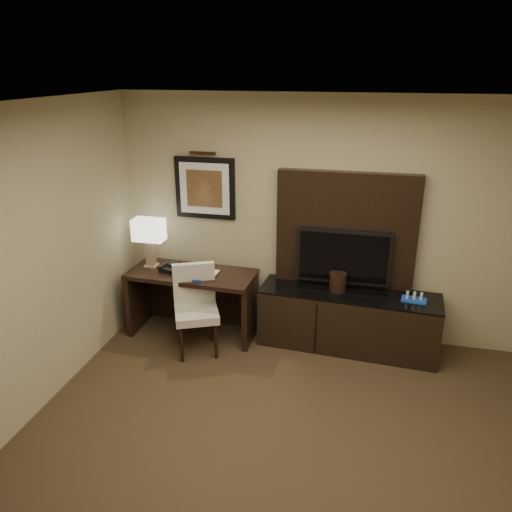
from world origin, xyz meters
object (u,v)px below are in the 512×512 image
(table_lamp, at_px, (150,241))
(minibar_tray, at_px, (414,297))
(desk_chair, at_px, (196,313))
(ice_bucket, at_px, (338,282))
(credenza, at_px, (348,320))
(tv, at_px, (344,256))
(desk, at_px, (193,303))
(desk_phone, at_px, (171,266))

(table_lamp, height_order, minibar_tray, table_lamp)
(desk_chair, distance_m, table_lamp, 1.03)
(desk_chair, distance_m, ice_bucket, 1.56)
(table_lamp, bearing_deg, credenza, 0.90)
(tv, relative_size, desk_chair, 1.06)
(desk_chair, xyz_separation_m, ice_bucket, (1.44, 0.50, 0.29))
(table_lamp, bearing_deg, desk, -7.07)
(credenza, bearing_deg, desk, -173.52)
(credenza, relative_size, minibar_tray, 7.64)
(table_lamp, height_order, ice_bucket, table_lamp)
(tv, bearing_deg, desk, -171.80)
(desk_chair, xyz_separation_m, table_lamp, (-0.70, 0.45, 0.60))
(table_lamp, distance_m, minibar_tray, 2.96)
(table_lamp, distance_m, ice_bucket, 2.17)
(tv, xyz_separation_m, desk_phone, (-1.90, -0.26, -0.20))
(credenza, height_order, table_lamp, table_lamp)
(credenza, relative_size, table_lamp, 3.12)
(credenza, bearing_deg, table_lamp, -175.86)
(tv, xyz_separation_m, ice_bucket, (-0.04, -0.12, -0.25))
(tv, bearing_deg, table_lamp, -175.39)
(credenza, relative_size, desk_chair, 2.03)
(tv, height_order, desk_chair, tv)
(ice_bucket, bearing_deg, credenza, -8.75)
(desk, xyz_separation_m, credenza, (1.76, 0.10, -0.05))
(tv, distance_m, ice_bucket, 0.28)
(tv, bearing_deg, minibar_tray, -13.64)
(credenza, height_order, minibar_tray, minibar_tray)
(desk_chair, height_order, table_lamp, table_lamp)
(minibar_tray, bearing_deg, desk_chair, -168.90)
(desk_phone, bearing_deg, desk_chair, -27.13)
(desk_chair, relative_size, minibar_tray, 3.76)
(table_lamp, bearing_deg, ice_bucket, 1.52)
(desk_phone, relative_size, ice_bucket, 1.06)
(credenza, distance_m, ice_bucket, 0.45)
(minibar_tray, bearing_deg, desk, -178.68)
(desk, bearing_deg, tv, 10.31)
(desk_chair, bearing_deg, minibar_tray, -13.48)
(credenza, height_order, desk_chair, desk_chair)
(desk, height_order, desk_phone, desk_phone)
(desk_chair, bearing_deg, table_lamp, 122.82)
(desk_chair, bearing_deg, credenza, -7.55)
(desk, relative_size, credenza, 0.74)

